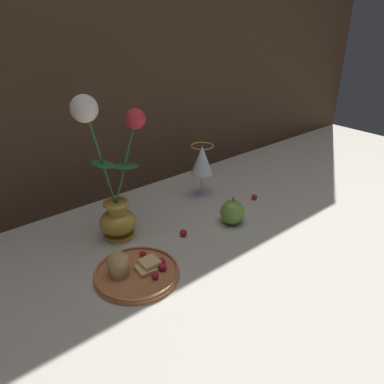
# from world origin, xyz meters

# --- Properties ---
(ground_plane) EXTENTS (2.40, 2.40, 0.00)m
(ground_plane) POSITION_xyz_m (0.00, 0.00, 0.00)
(ground_plane) COLOR #B7B2A3
(ground_plane) RESTS_ON ground
(vase) EXTENTS (0.18, 0.09, 0.37)m
(vase) POSITION_xyz_m (-0.17, 0.07, 0.14)
(vase) COLOR gold
(vase) RESTS_ON ground_plane
(plate_with_pastries) EXTENTS (0.19, 0.19, 0.07)m
(plate_with_pastries) POSITION_xyz_m (-0.22, -0.09, 0.02)
(plate_with_pastries) COLOR #B77042
(plate_with_pastries) RESTS_ON ground_plane
(wine_glass) EXTENTS (0.07, 0.07, 0.17)m
(wine_glass) POSITION_xyz_m (0.15, 0.11, 0.11)
(wine_glass) COLOR silver
(wine_glass) RESTS_ON ground_plane
(apple_beside_vase) EXTENTS (0.07, 0.07, 0.08)m
(apple_beside_vase) POSITION_xyz_m (0.11, -0.07, 0.03)
(apple_beside_vase) COLOR #669938
(apple_beside_vase) RESTS_ON ground_plane
(berry_near_plate) EXTENTS (0.02, 0.02, 0.02)m
(berry_near_plate) POSITION_xyz_m (0.26, -0.02, 0.01)
(berry_near_plate) COLOR #AD192D
(berry_near_plate) RESTS_ON ground_plane
(berry_front_center) EXTENTS (0.02, 0.02, 0.02)m
(berry_front_center) POSITION_xyz_m (-0.04, -0.04, 0.01)
(berry_front_center) COLOR #AD192D
(berry_front_center) RESTS_ON ground_plane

